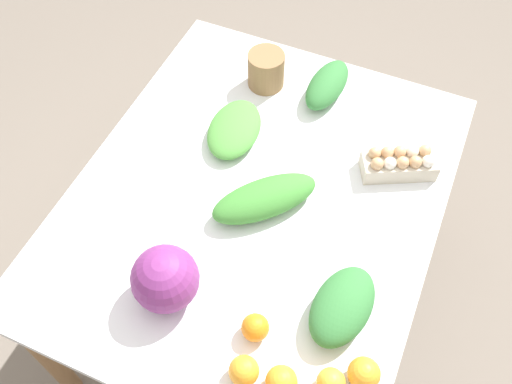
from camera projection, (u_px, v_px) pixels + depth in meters
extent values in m
plane|color=#70665B|center=(256.00, 296.00, 2.29)|extent=(8.00, 8.00, 0.00)
cube|color=silver|center=(256.00, 199.00, 1.71)|extent=(1.30, 1.05, 0.03)
cylinder|color=olive|center=(211.00, 104.00, 2.42)|extent=(0.06, 0.06, 0.69)
cylinder|color=olive|center=(46.00, 355.00, 1.80)|extent=(0.06, 0.06, 0.69)
cylinder|color=olive|center=(427.00, 174.00, 2.20)|extent=(0.06, 0.06, 0.69)
sphere|color=#7A2D75|center=(165.00, 279.00, 1.44)|extent=(0.18, 0.18, 0.18)
cube|color=beige|center=(398.00, 166.00, 1.72)|extent=(0.18, 0.24, 0.06)
sphere|color=tan|center=(425.00, 151.00, 1.70)|extent=(0.04, 0.04, 0.04)
sphere|color=white|center=(412.00, 151.00, 1.70)|extent=(0.04, 0.04, 0.04)
sphere|color=tan|center=(400.00, 152.00, 1.70)|extent=(0.04, 0.04, 0.04)
sphere|color=tan|center=(387.00, 152.00, 1.70)|extent=(0.04, 0.04, 0.04)
sphere|color=tan|center=(375.00, 153.00, 1.70)|extent=(0.04, 0.04, 0.04)
sphere|color=white|center=(428.00, 162.00, 1.68)|extent=(0.04, 0.04, 0.04)
sphere|color=tan|center=(415.00, 162.00, 1.68)|extent=(0.04, 0.04, 0.04)
sphere|color=tan|center=(403.00, 163.00, 1.68)|extent=(0.04, 0.04, 0.04)
sphere|color=white|center=(390.00, 163.00, 1.68)|extent=(0.04, 0.04, 0.04)
sphere|color=tan|center=(377.00, 164.00, 1.68)|extent=(0.04, 0.04, 0.04)
cylinder|color=olive|center=(266.00, 70.00, 1.91)|extent=(0.12, 0.12, 0.13)
ellipsoid|color=#3D8433|center=(265.00, 198.00, 1.64)|extent=(0.32, 0.31, 0.09)
ellipsoid|color=#337538|center=(327.00, 85.00, 1.90)|extent=(0.25, 0.13, 0.08)
ellipsoid|color=#4C933D|center=(234.00, 129.00, 1.80)|extent=(0.27, 0.19, 0.06)
ellipsoid|color=#337538|center=(342.00, 306.00, 1.45)|extent=(0.26, 0.18, 0.09)
sphere|color=orange|center=(281.00, 382.00, 1.35)|extent=(0.08, 0.08, 0.08)
sphere|color=#F9A833|center=(331.00, 382.00, 1.35)|extent=(0.07, 0.07, 0.07)
sphere|color=orange|center=(244.00, 371.00, 1.36)|extent=(0.08, 0.08, 0.08)
sphere|color=orange|center=(255.00, 327.00, 1.43)|extent=(0.07, 0.07, 0.07)
sphere|color=orange|center=(364.00, 374.00, 1.36)|extent=(0.08, 0.08, 0.08)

